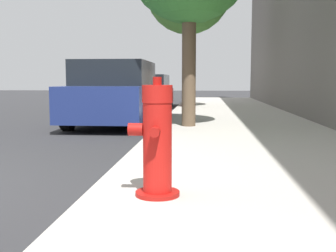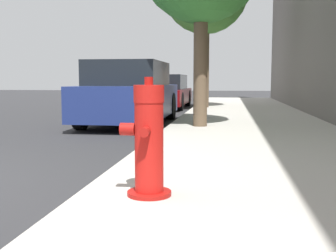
{
  "view_description": "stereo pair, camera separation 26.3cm",
  "coord_description": "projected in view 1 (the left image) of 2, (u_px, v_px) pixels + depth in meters",
  "views": [
    {
      "loc": [
        3.18,
        -3.36,
        1.07
      ],
      "look_at": [
        2.79,
        1.21,
        0.56
      ],
      "focal_mm": 45.0,
      "sensor_mm": 36.0,
      "label": 1
    },
    {
      "loc": [
        3.45,
        -3.33,
        1.07
      ],
      "look_at": [
        2.79,
        1.21,
        0.56
      ],
      "focal_mm": 45.0,
      "sensor_mm": 36.0,
      "label": 2
    }
  ],
  "objects": [
    {
      "name": "sidewalk_slab",
      "position": [
        297.0,
        206.0,
        3.38
      ],
      "size": [
        3.49,
        40.0,
        0.12
      ],
      "color": "#B7B2A8",
      "rests_on": "ground_plane"
    },
    {
      "name": "fire_hydrant",
      "position": [
        157.0,
        142.0,
        3.43
      ],
      "size": [
        0.42,
        0.44,
        0.97
      ],
      "color": "#A91511",
      "rests_on": "sidewalk_slab"
    },
    {
      "name": "parked_car_near",
      "position": [
        117.0,
        94.0,
        10.09
      ],
      "size": [
        1.78,
        4.36,
        1.5
      ],
      "color": "navy",
      "rests_on": "ground_plane"
    },
    {
      "name": "parked_car_mid",
      "position": [
        145.0,
        92.0,
        16.04
      ],
      "size": [
        1.89,
        4.37,
        1.27
      ],
      "color": "maroon",
      "rests_on": "ground_plane"
    }
  ]
}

